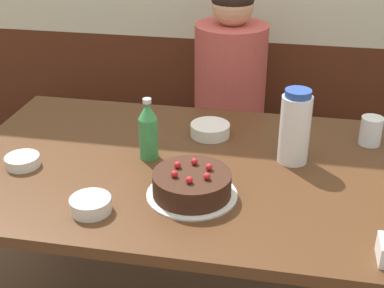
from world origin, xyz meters
The scene contains 10 objects.
bench_seat centered at (0.00, 0.83, 0.22)m, with size 2.01×0.38×0.44m.
dining_table centered at (0.00, 0.00, 0.64)m, with size 1.42×0.92×0.72m.
birthday_cake centered at (0.07, -0.17, 0.76)m, with size 0.26×0.26×0.09m.
water_pitcher centered at (0.35, 0.09, 0.84)m, with size 0.10×0.10×0.24m.
soju_bottle centered at (-0.11, 0.03, 0.82)m, with size 0.06×0.06×0.21m.
bowl_soup_white centered at (0.06, 0.22, 0.75)m, with size 0.14×0.14×0.04m.
bowl_rice_small centered at (-0.19, -0.30, 0.74)m, with size 0.11×0.11×0.04m.
bowl_side_dish centered at (-0.49, -0.10, 0.74)m, with size 0.11×0.11×0.03m.
glass_water_tall centered at (0.60, 0.26, 0.77)m, with size 0.07×0.07×0.10m.
person_teal_shirt centered at (0.07, 0.72, 0.54)m, with size 0.31×0.34×1.17m.
Camera 1 is at (0.32, -1.45, 1.55)m, focal length 50.00 mm.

